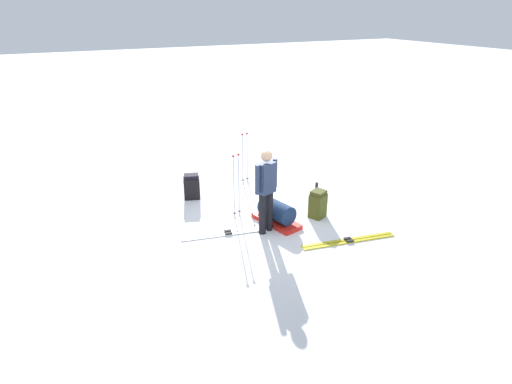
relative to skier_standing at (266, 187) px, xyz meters
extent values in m
plane|color=white|center=(0.01, -0.41, -0.95)|extent=(80.00, 80.00, 0.00)
cylinder|color=black|center=(0.09, 0.03, -0.53)|extent=(0.14, 0.14, 0.85)
cylinder|color=black|center=(-0.09, -0.03, -0.53)|extent=(0.14, 0.14, 0.85)
cube|color=navy|center=(0.00, 0.00, 0.20)|extent=(0.39, 0.32, 0.60)
cylinder|color=navy|center=(0.23, 0.08, 0.23)|extent=(0.09, 0.09, 0.58)
cylinder|color=navy|center=(-0.23, -0.08, 0.23)|extent=(0.09, 0.09, 0.58)
sphere|color=tan|center=(0.00, 0.00, 0.64)|extent=(0.22, 0.22, 0.22)
cube|color=gold|center=(-1.24, 1.02, -0.94)|extent=(1.88, 0.40, 0.02)
cube|color=black|center=(-1.24, 1.02, -0.92)|extent=(0.15, 0.09, 0.03)
cube|color=gold|center=(-1.22, 1.12, -0.94)|extent=(1.88, 0.40, 0.02)
cube|color=black|center=(-1.22, 1.12, -0.92)|extent=(0.15, 0.09, 0.03)
cube|color=silver|center=(0.72, -0.20, -0.94)|extent=(1.83, 0.45, 0.02)
cube|color=black|center=(0.72, -0.20, -0.92)|extent=(0.15, 0.09, 0.03)
cube|color=silver|center=(0.70, -0.30, -0.94)|extent=(1.83, 0.45, 0.02)
cube|color=black|center=(0.70, -0.30, -0.92)|extent=(0.15, 0.09, 0.03)
cube|color=#424916|center=(-1.28, -0.07, -0.69)|extent=(0.41, 0.39, 0.52)
cube|color=#404218|center=(-1.28, -0.07, -0.39)|extent=(0.37, 0.35, 0.08)
cube|color=black|center=(0.77, -2.21, -0.70)|extent=(0.43, 0.36, 0.51)
cube|color=black|center=(0.77, -2.21, -0.41)|extent=(0.38, 0.33, 0.08)
cylinder|color=#B8B9B9|center=(-0.85, -2.61, -0.34)|extent=(0.02, 0.02, 1.22)
sphere|color=#A51919|center=(-0.85, -2.61, 0.30)|extent=(0.05, 0.05, 0.05)
cylinder|color=black|center=(-0.85, -2.61, -0.89)|extent=(0.07, 0.07, 0.01)
cylinder|color=#B8B9B9|center=(-0.71, -2.57, -0.34)|extent=(0.02, 0.02, 1.22)
sphere|color=#A51919|center=(-0.71, -2.57, 0.30)|extent=(0.05, 0.05, 0.05)
cylinder|color=black|center=(-0.71, -2.57, -0.89)|extent=(0.07, 0.07, 0.01)
cylinder|color=#B2B5BB|center=(0.14, -0.96, -0.30)|extent=(0.02, 0.02, 1.31)
sphere|color=#A51919|center=(0.14, -0.96, 0.39)|extent=(0.05, 0.05, 0.05)
cylinder|color=black|center=(0.14, -0.96, -0.89)|extent=(0.07, 0.07, 0.01)
cylinder|color=#B2B5BB|center=(0.27, -0.92, -0.30)|extent=(0.02, 0.02, 1.31)
sphere|color=#A51919|center=(0.27, -0.92, 0.39)|extent=(0.05, 0.05, 0.05)
cylinder|color=black|center=(0.27, -0.92, -0.89)|extent=(0.07, 0.07, 0.01)
cube|color=red|center=(-0.36, -0.21, -0.91)|extent=(0.69, 1.16, 0.09)
cylinder|color=navy|center=(-0.36, -0.21, -0.66)|extent=(0.56, 0.83, 0.40)
cylinder|color=black|center=(-2.00, -1.16, -0.82)|extent=(0.07, 0.07, 0.26)
camera|label=1|loc=(3.63, 6.73, 3.21)|focal=30.42mm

